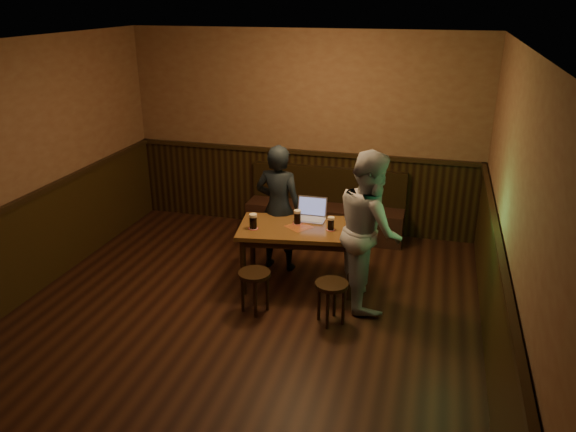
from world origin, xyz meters
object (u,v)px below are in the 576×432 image
at_px(stool_left, 255,280).
at_px(laptop, 311,214).
at_px(pub_table, 299,234).
at_px(stool_right, 331,291).
at_px(pint_mid, 297,217).
at_px(person_suit, 279,208).
at_px(bench, 325,214).
at_px(pint_right, 331,223).
at_px(pint_left, 253,221).
at_px(person_grey, 369,229).

bearing_deg(stool_left, laptop, 69.37).
relative_size(pub_table, stool_right, 3.16).
bearing_deg(pint_mid, person_suit, 137.51).
height_order(bench, person_suit, person_suit).
xyz_separation_m(pint_right, laptop, (-0.29, 0.27, -0.01)).
bearing_deg(laptop, pint_left, -141.09).
relative_size(pint_right, person_grey, 0.09).
bearing_deg(stool_right, person_grey, 61.76).
distance_m(bench, pint_mid, 1.54).
relative_size(pint_left, pint_mid, 1.06).
distance_m(stool_right, pint_mid, 1.09).
bearing_deg(stool_left, bench, 82.35).
height_order(bench, pub_table, bench).
height_order(bench, stool_left, bench).
bearing_deg(person_grey, person_suit, 43.62).
height_order(pint_left, laptop, laptop).
relative_size(bench, stool_left, 4.70).
relative_size(stool_left, pint_mid, 2.77).
bearing_deg(pub_table, person_suit, 124.76).
xyz_separation_m(pub_table, pint_mid, (-0.04, 0.08, 0.18)).
bearing_deg(pint_left, person_suit, 75.70).
bearing_deg(laptop, bench, 92.78).
distance_m(pint_left, pint_mid, 0.52).
xyz_separation_m(pub_table, stool_left, (-0.30, -0.72, -0.26)).
distance_m(pint_left, person_grey, 1.31).
height_order(pint_mid, person_grey, person_grey).
height_order(pub_table, stool_left, pub_table).
distance_m(bench, pint_right, 1.65).
distance_m(person_suit, person_grey, 1.30).
distance_m(bench, person_suit, 1.31).
xyz_separation_m(bench, pub_table, (0.00, -1.54, 0.32)).
bearing_deg(pub_table, pint_left, -168.15).
bearing_deg(person_suit, pint_left, 79.81).
distance_m(pub_table, stool_right, 0.95).
bearing_deg(bench, laptop, -86.61).
height_order(stool_right, pint_mid, pint_mid).
distance_m(pint_right, person_suit, 0.80).
bearing_deg(pub_table, person_grey, -22.17).
bearing_deg(stool_right, stool_left, 179.28).
relative_size(pint_left, person_suit, 0.11).
distance_m(pub_table, pint_left, 0.56).
relative_size(laptop, person_suit, 0.22).
bearing_deg(pint_mid, pub_table, -63.62).
height_order(stool_right, person_grey, person_grey).
distance_m(stool_left, pint_left, 0.72).
distance_m(stool_left, pint_right, 1.08).
bearing_deg(pint_mid, bench, 88.36).
xyz_separation_m(laptop, person_grey, (0.75, -0.47, 0.07)).
bearing_deg(person_grey, pint_right, 45.27).
xyz_separation_m(bench, pint_left, (-0.49, -1.72, 0.51)).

